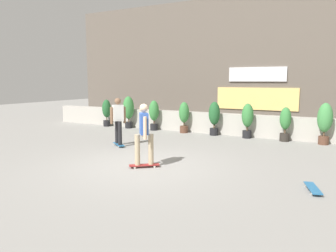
% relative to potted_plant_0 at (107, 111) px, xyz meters
% --- Properties ---
extents(ground_plane, '(48.00, 48.00, 0.00)m').
position_rel_potted_plant_0_xyz_m(ground_plane, '(5.68, -5.55, -0.76)').
color(ground_plane, gray).
extents(planter_wall, '(18.00, 0.40, 0.90)m').
position_rel_potted_plant_0_xyz_m(planter_wall, '(5.68, 0.45, -0.31)').
color(planter_wall, '#B2ADA3').
rests_on(planter_wall, ground).
extents(building_backdrop, '(20.00, 2.08, 6.50)m').
position_rel_potted_plant_0_xyz_m(building_backdrop, '(5.68, 4.45, 2.49)').
color(building_backdrop, '#60564C').
rests_on(building_backdrop, ground).
extents(potted_plant_0, '(0.44, 0.44, 1.35)m').
position_rel_potted_plant_0_xyz_m(potted_plant_0, '(0.00, 0.00, 0.00)').
color(potted_plant_0, black).
rests_on(potted_plant_0, ground).
extents(potted_plant_1, '(0.53, 0.53, 1.54)m').
position_rel_potted_plant_0_xyz_m(potted_plant_1, '(1.34, 0.00, 0.14)').
color(potted_plant_1, black).
rests_on(potted_plant_1, ground).
extents(potted_plant_2, '(0.46, 0.46, 1.39)m').
position_rel_potted_plant_0_xyz_m(potted_plant_2, '(2.77, 0.00, 0.03)').
color(potted_plant_2, black).
rests_on(potted_plant_2, ground).
extents(potted_plant_3, '(0.45, 0.45, 1.36)m').
position_rel_potted_plant_0_xyz_m(potted_plant_3, '(4.32, 0.00, 0.01)').
color(potted_plant_3, brown).
rests_on(potted_plant_3, ground).
extents(potted_plant_4, '(0.47, 0.47, 1.42)m').
position_rel_potted_plant_0_xyz_m(potted_plant_4, '(5.72, 0.00, 0.05)').
color(potted_plant_4, black).
rests_on(potted_plant_4, ground).
extents(potted_plant_5, '(0.46, 0.46, 1.39)m').
position_rel_potted_plant_0_xyz_m(potted_plant_5, '(7.12, 0.00, 0.03)').
color(potted_plant_5, black).
rests_on(potted_plant_5, ground).
extents(potted_plant_6, '(0.41, 0.41, 1.30)m').
position_rel_potted_plant_0_xyz_m(potted_plant_6, '(8.56, 0.00, -0.04)').
color(potted_plant_6, '#2D2823').
rests_on(potted_plant_6, ground).
extents(potted_plant_7, '(0.52, 0.52, 1.51)m').
position_rel_potted_plant_0_xyz_m(potted_plant_7, '(9.90, 0.00, 0.12)').
color(potted_plant_7, brown).
rests_on(potted_plant_7, ground).
extents(skater_by_wall_left, '(0.74, 0.66, 1.70)m').
position_rel_potted_plant_0_xyz_m(skater_by_wall_left, '(5.84, -5.67, 0.18)').
color(skater_by_wall_left, maroon).
rests_on(skater_by_wall_left, ground).
extents(skater_foreground, '(0.76, 0.64, 1.70)m').
position_rel_potted_plant_0_xyz_m(skater_foreground, '(3.53, -3.73, 0.18)').
color(skater_foreground, '#266699').
rests_on(skater_foreground, ground).
extents(skateboard_aside, '(0.43, 0.82, 0.08)m').
position_rel_potted_plant_0_xyz_m(skateboard_aside, '(9.93, -5.56, -0.70)').
color(skateboard_aside, '#266699').
rests_on(skateboard_aside, ground).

